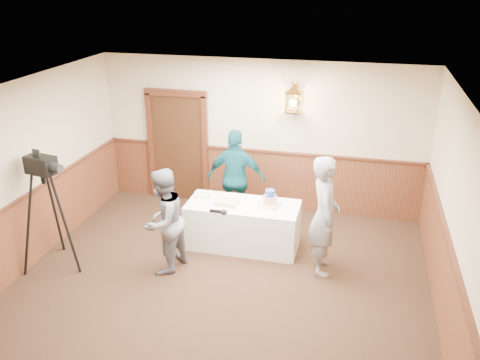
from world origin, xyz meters
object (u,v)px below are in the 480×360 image
(tiered_cake, at_px, (270,200))
(assistant_p, at_px, (236,178))
(interviewer, at_px, (163,221))
(tv_camera_rig, at_px, (49,219))
(baker, at_px, (324,216))
(display_table, at_px, (243,225))
(sheet_cake_yellow, at_px, (227,202))
(sheet_cake_green, at_px, (203,195))

(tiered_cake, distance_m, assistant_p, 1.02)
(assistant_p, bearing_deg, interviewer, 66.22)
(assistant_p, distance_m, tv_camera_rig, 3.10)
(assistant_p, bearing_deg, baker, 141.65)
(display_table, distance_m, baker, 1.50)
(baker, xyz_separation_m, assistant_p, (-1.62, 1.18, -0.04))
(sheet_cake_yellow, distance_m, interviewer, 1.16)
(sheet_cake_yellow, relative_size, interviewer, 0.21)
(sheet_cake_yellow, bearing_deg, tv_camera_rig, -153.03)
(assistant_p, bearing_deg, tv_camera_rig, 38.17)
(tiered_cake, bearing_deg, tv_camera_rig, -157.02)
(display_table, bearing_deg, assistant_p, 112.30)
(sheet_cake_yellow, bearing_deg, baker, -13.65)
(assistant_p, bearing_deg, sheet_cake_green, 52.88)
(tiered_cake, relative_size, tv_camera_rig, 0.19)
(display_table, height_order, tiered_cake, tiered_cake)
(baker, relative_size, tv_camera_rig, 1.03)
(sheet_cake_yellow, bearing_deg, tiered_cake, 7.18)
(sheet_cake_yellow, distance_m, sheet_cake_green, 0.50)
(sheet_cake_yellow, height_order, interviewer, interviewer)
(display_table, height_order, interviewer, interviewer)
(interviewer, height_order, assistant_p, assistant_p)
(display_table, distance_m, assistant_p, 0.93)
(tiered_cake, xyz_separation_m, interviewer, (-1.40, -1.00, -0.05))
(display_table, bearing_deg, sheet_cake_green, 169.29)
(sheet_cake_green, height_order, tv_camera_rig, tv_camera_rig)
(interviewer, distance_m, baker, 2.35)
(sheet_cake_yellow, relative_size, sheet_cake_green, 1.29)
(display_table, relative_size, interviewer, 1.11)
(display_table, height_order, tv_camera_rig, tv_camera_rig)
(tiered_cake, bearing_deg, interviewer, -144.45)
(display_table, xyz_separation_m, sheet_cake_yellow, (-0.25, -0.06, 0.41))
(interviewer, bearing_deg, sheet_cake_green, -178.45)
(sheet_cake_yellow, relative_size, baker, 0.19)
(tiered_cake, relative_size, baker, 0.19)
(sheet_cake_green, relative_size, tv_camera_rig, 0.15)
(sheet_cake_green, bearing_deg, display_table, -10.71)
(interviewer, relative_size, assistant_p, 0.93)
(interviewer, relative_size, baker, 0.88)
(sheet_cake_yellow, xyz_separation_m, sheet_cake_green, (-0.46, 0.20, -0.00))
(display_table, distance_m, tv_camera_rig, 2.98)
(interviewer, bearing_deg, display_table, 149.70)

